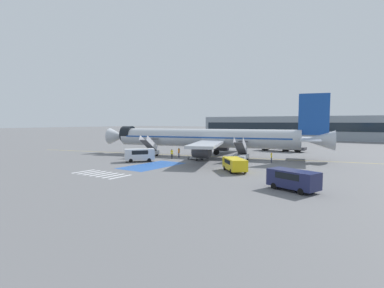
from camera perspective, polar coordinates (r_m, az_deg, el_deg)
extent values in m
plane|color=slate|center=(58.99, 2.38, -2.26)|extent=(600.00, 600.00, 0.00)
cube|color=gold|center=(58.19, 2.30, -2.34)|extent=(77.25, 19.03, 0.01)
cube|color=#2856A8|center=(46.27, -7.52, -4.10)|extent=(5.37, 10.60, 0.01)
cube|color=silver|center=(43.21, -19.96, -4.92)|extent=(0.44, 3.60, 0.01)
cube|color=silver|center=(42.25, -19.00, -5.10)|extent=(0.44, 3.60, 0.01)
cube|color=silver|center=(41.31, -18.00, -5.29)|extent=(0.44, 3.60, 0.01)
cube|color=silver|center=(40.38, -16.94, -5.48)|extent=(0.44, 3.60, 0.01)
cube|color=silver|center=(39.46, -15.84, -5.68)|extent=(0.44, 3.60, 0.01)
cube|color=silver|center=(38.57, -14.69, -5.89)|extent=(0.44, 3.60, 0.01)
cube|color=silver|center=(37.68, -13.47, -6.11)|extent=(0.44, 3.60, 0.01)
cylinder|color=#B7BCC4|center=(57.89, 2.31, 1.16)|extent=(35.29, 11.82, 3.51)
cone|color=#B7BCC4|center=(66.65, -13.99, 1.45)|extent=(4.57, 4.26, 3.44)
cone|color=#B7BCC4|center=(55.11, 22.88, 0.67)|extent=(5.92, 4.52, 3.37)
cylinder|color=black|center=(65.18, -12.08, 1.81)|extent=(2.89, 3.95, 3.55)
cube|color=#19479E|center=(57.88, 2.31, 1.33)|extent=(32.55, 11.21, 0.24)
cube|color=#B7BCC4|center=(49.46, 2.94, 0.01)|extent=(9.50, 15.58, 0.44)
cylinder|color=#38383D|center=(51.26, 1.86, -1.40)|extent=(3.43, 2.93, 2.29)
cube|color=#B7BCC4|center=(64.67, 7.13, 0.99)|extent=(5.69, 15.43, 0.44)
cylinder|color=#38383D|center=(63.84, 5.61, -0.29)|extent=(3.43, 2.93, 2.29)
cube|color=#19479E|center=(55.00, 22.19, 5.27)|extent=(4.86, 1.51, 7.04)
cube|color=#B7BCC4|center=(51.72, 21.59, 0.68)|extent=(4.40, 6.21, 0.24)
cube|color=#B7BCC4|center=(58.39, 21.45, 1.06)|extent=(4.40, 6.21, 0.24)
cylinder|color=#38383D|center=(62.96, -8.50, -0.23)|extent=(0.20, 0.20, 2.80)
cylinder|color=black|center=(63.08, -8.49, -1.49)|extent=(0.88, 0.47, 0.84)
cylinder|color=#38383D|center=(54.79, 3.05, -0.88)|extent=(0.24, 0.24, 2.49)
cylinder|color=black|center=(54.92, 3.05, -2.17)|extent=(1.21, 0.84, 1.10)
cylinder|color=#38383D|center=(60.25, 4.67, -0.42)|extent=(0.24, 0.24, 2.49)
cylinder|color=black|center=(60.37, 4.66, -1.59)|extent=(1.21, 0.84, 1.10)
cube|color=#ADB2BA|center=(57.98, -8.26, -1.72)|extent=(3.27, 5.18, 0.70)
cylinder|color=black|center=(59.93, -8.28, -1.86)|extent=(0.38, 0.73, 0.70)
cylinder|color=black|center=(59.06, -6.68, -1.93)|extent=(0.38, 0.73, 0.70)
cylinder|color=black|center=(57.02, -9.89, -2.19)|extent=(0.38, 0.73, 0.70)
cylinder|color=black|center=(56.11, -8.24, -2.28)|extent=(0.38, 0.73, 0.70)
cube|color=#4C4C51|center=(57.85, -8.28, -0.26)|extent=(2.37, 4.38, 2.39)
cube|color=#4C4C51|center=(59.78, -7.24, 0.97)|extent=(1.86, 1.46, 0.12)
cube|color=silver|center=(58.19, -8.95, 0.22)|extent=(1.13, 4.42, 3.08)
cube|color=silver|center=(57.45, -7.61, 0.19)|extent=(1.13, 4.42, 3.08)
cube|color=#ADB2BA|center=(51.92, 9.20, -2.43)|extent=(3.27, 5.18, 0.70)
cylinder|color=black|center=(53.78, 8.57, -2.57)|extent=(0.38, 0.73, 0.70)
cylinder|color=black|center=(53.43, 10.53, -2.63)|extent=(0.38, 0.73, 0.70)
cylinder|color=black|center=(50.52, 7.79, -3.00)|extent=(0.38, 0.73, 0.70)
cylinder|color=black|center=(50.15, 9.88, -3.08)|extent=(0.38, 0.73, 0.70)
cube|color=#4C4C51|center=(51.77, 9.22, -0.84)|extent=(2.37, 4.38, 2.34)
cube|color=#4C4C51|center=(53.92, 9.71, 0.53)|extent=(1.86, 1.46, 0.12)
cube|color=silver|center=(51.89, 8.40, -0.29)|extent=(1.13, 4.42, 3.03)
cube|color=silver|center=(51.59, 10.07, -0.34)|extent=(1.13, 4.42, 3.03)
cube|color=#38383D|center=(70.82, 17.07, -0.71)|extent=(9.53, 2.62, 0.60)
cube|color=silver|center=(72.21, 13.54, -0.15)|extent=(2.14, 2.40, 1.60)
cube|color=black|center=(72.55, 12.76, 0.13)|extent=(0.07, 2.00, 0.70)
cylinder|color=#B7BCC4|center=(70.59, 17.43, 0.55)|extent=(6.58, 2.66, 2.57)
cylinder|color=gold|center=(70.59, 17.43, 0.55)|extent=(0.38, 2.63, 2.62)
cylinder|color=black|center=(71.02, 13.52, -0.87)|extent=(0.96, 0.29, 0.96)
cylinder|color=black|center=(73.25, 14.15, -0.73)|extent=(0.96, 0.29, 0.96)
cylinder|color=black|center=(69.57, 17.21, -1.05)|extent=(0.96, 0.29, 0.96)
cylinder|color=black|center=(71.84, 17.73, -0.90)|extent=(0.96, 0.29, 0.96)
cylinder|color=black|center=(68.89, 19.31, -1.15)|extent=(0.96, 0.29, 0.96)
cylinder|color=black|center=(71.18, 19.78, -1.00)|extent=(0.96, 0.29, 0.96)
cube|color=silver|center=(51.06, -9.98, -1.95)|extent=(4.68, 5.00, 1.83)
cube|color=black|center=(51.02, -9.99, -1.50)|extent=(3.28, 3.35, 0.66)
cylinder|color=black|center=(50.13, -11.58, -3.14)|extent=(0.57, 0.62, 0.64)
cylinder|color=black|center=(51.96, -11.72, -2.88)|extent=(0.57, 0.62, 0.64)
cylinder|color=black|center=(50.42, -8.16, -3.05)|extent=(0.57, 0.62, 0.64)
cylinder|color=black|center=(52.24, -8.42, -2.80)|extent=(0.57, 0.62, 0.64)
cube|color=#1E234C|center=(30.95, 18.71, -6.31)|extent=(5.30, 3.59, 1.68)
cube|color=black|center=(30.89, 18.73, -5.63)|extent=(3.24, 2.89, 0.60)
cylinder|color=black|center=(31.23, 15.35, -7.71)|extent=(0.67, 0.40, 0.64)
cylinder|color=black|center=(32.74, 17.45, -7.20)|extent=(0.67, 0.40, 0.64)
cylinder|color=black|center=(29.51, 20.04, -8.52)|extent=(0.67, 0.40, 0.64)
cylinder|color=black|center=(31.10, 22.01, -7.92)|extent=(0.67, 0.40, 0.64)
cube|color=yellow|center=(40.71, 8.12, -3.76)|extent=(4.90, 5.04, 1.47)
cube|color=black|center=(40.67, 8.13, -3.31)|extent=(3.40, 3.43, 0.53)
cylinder|color=black|center=(42.01, 6.24, -4.51)|extent=(0.58, 0.60, 0.64)
cylinder|color=black|center=(42.55, 8.73, -4.42)|extent=(0.58, 0.60, 0.64)
cylinder|color=black|center=(39.10, 7.43, -5.18)|extent=(0.58, 0.60, 0.64)
cylinder|color=black|center=(39.68, 10.09, -5.07)|extent=(0.58, 0.60, 0.64)
cube|color=gray|center=(52.97, 0.62, -2.72)|extent=(2.85, 2.00, 0.12)
cylinder|color=black|center=(52.70, 1.91, -2.82)|extent=(0.41, 0.18, 0.40)
cylinder|color=black|center=(51.80, 0.93, -2.95)|extent=(0.41, 0.18, 0.40)
cylinder|color=black|center=(54.15, 0.32, -2.63)|extent=(0.41, 0.18, 0.40)
cylinder|color=black|center=(53.27, -0.66, -2.75)|extent=(0.41, 0.18, 0.40)
cylinder|color=gray|center=(52.58, 2.07, -2.41)|extent=(0.05, 0.05, 0.55)
cylinder|color=gray|center=(51.60, 1.01, -2.53)|extent=(0.05, 0.05, 0.55)
cylinder|color=gray|center=(54.25, 0.24, -2.20)|extent=(0.05, 0.05, 0.55)
cylinder|color=gray|center=(53.30, -0.82, -2.31)|extent=(0.05, 0.05, 0.55)
cylinder|color=#191E38|center=(55.99, -2.55, -2.15)|extent=(0.14, 0.14, 0.90)
cylinder|color=#191E38|center=(56.15, -2.48, -2.13)|extent=(0.14, 0.14, 0.90)
cube|color=orange|center=(55.98, -2.51, -1.32)|extent=(0.31, 0.46, 0.71)
cube|color=silver|center=(55.98, -2.51, -1.32)|extent=(0.32, 0.47, 0.06)
sphere|color=brown|center=(55.94, -2.52, -0.83)|extent=(0.24, 0.24, 0.24)
cylinder|color=#191E38|center=(50.69, 14.87, -3.00)|extent=(0.14, 0.14, 0.85)
cylinder|color=#191E38|center=(50.86, 14.88, -2.97)|extent=(0.14, 0.14, 0.85)
cube|color=yellow|center=(50.68, 14.89, -2.13)|extent=(0.33, 0.46, 0.67)
cube|color=silver|center=(50.68, 14.89, -2.13)|extent=(0.34, 0.48, 0.06)
sphere|color=#9E704C|center=(50.64, 14.90, -1.63)|extent=(0.23, 0.23, 0.23)
cylinder|color=#2D2D33|center=(54.29, -3.77, -2.38)|extent=(0.14, 0.14, 0.85)
cylinder|color=#2D2D33|center=(54.31, -3.95, -2.38)|extent=(0.14, 0.14, 0.85)
cube|color=yellow|center=(54.22, -3.86, -1.59)|extent=(0.47, 0.41, 0.67)
cube|color=silver|center=(54.22, -3.86, -1.59)|extent=(0.49, 0.42, 0.06)
sphere|color=brown|center=(54.18, -3.86, -1.12)|extent=(0.23, 0.23, 0.23)
cube|color=#89939E|center=(124.81, 18.33, 3.00)|extent=(71.78, 12.00, 8.75)
cube|color=#19232D|center=(118.99, 17.54, 3.17)|extent=(68.91, 0.10, 3.06)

